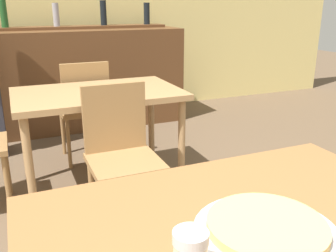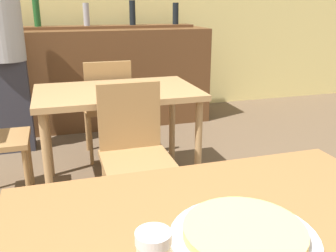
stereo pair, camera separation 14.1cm
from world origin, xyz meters
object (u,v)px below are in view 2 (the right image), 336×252
chair_far_side_back (108,103)px  pizza_tray (244,234)px  person_standing (5,47)px  chair_far_side_front (134,146)px

chair_far_side_back → pizza_tray: 2.45m
chair_far_side_back → person_standing: bearing=-29.7°
chair_far_side_front → pizza_tray: chair_far_side_front is taller
pizza_tray → chair_far_side_back: bearing=89.7°
pizza_tray → chair_far_side_front: bearing=89.5°
pizza_tray → person_standing: size_ratio=0.20×
chair_far_side_front → person_standing: (-0.80, 1.53, 0.44)m
chair_far_side_back → person_standing: (-0.80, 0.46, 0.44)m
person_standing → chair_far_side_front: bearing=-62.3°
chair_far_side_front → person_standing: size_ratio=0.50×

